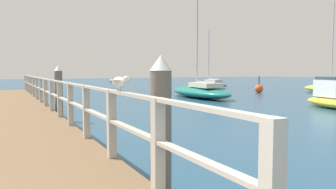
% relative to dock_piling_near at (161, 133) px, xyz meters
% --- Properties ---
extents(pier_deck, '(2.96, 24.53, 0.52)m').
position_rel_dock_piling_near_xyz_m(pier_deck, '(-1.78, 9.11, -0.77)').
color(pier_deck, brown).
rests_on(pier_deck, ground_plane).
extents(pier_railing, '(0.12, 23.05, 1.03)m').
position_rel_dock_piling_near_xyz_m(pier_railing, '(-0.38, 9.11, 0.13)').
color(pier_railing, '#B2ADA3').
rests_on(pier_railing, pier_deck).
extents(dock_piling_near, '(0.29, 0.29, 2.03)m').
position_rel_dock_piling_near_xyz_m(dock_piling_near, '(0.00, 0.00, 0.00)').
color(dock_piling_near, '#6B6056').
rests_on(dock_piling_near, ground_plane).
extents(dock_piling_far, '(0.29, 0.29, 2.03)m').
position_rel_dock_piling_near_xyz_m(dock_piling_far, '(0.00, 8.51, 0.00)').
color(dock_piling_far, '#6B6056').
rests_on(dock_piling_far, ground_plane).
extents(seagull_foreground, '(0.23, 0.47, 0.21)m').
position_rel_dock_piling_near_xyz_m(seagull_foreground, '(-0.38, 0.53, 0.66)').
color(seagull_foreground, white).
rests_on(seagull_foreground, pier_railing).
extents(boat_0, '(4.21, 7.28, 7.32)m').
position_rel_dock_piling_near_xyz_m(boat_0, '(21.97, 13.42, -0.61)').
color(boat_0, gold).
rests_on(boat_0, ground_plane).
extents(boat_2, '(2.92, 7.48, 9.28)m').
position_rel_dock_piling_near_xyz_m(boat_2, '(10.31, 15.20, -0.59)').
color(boat_2, '#197266').
rests_on(boat_2, ground_plane).
extents(boat_3, '(1.82, 5.63, 6.29)m').
position_rel_dock_piling_near_xyz_m(boat_3, '(18.85, 26.39, -0.66)').
color(boat_3, navy).
rests_on(boat_3, ground_plane).
extents(boat_4, '(2.43, 4.40, 1.54)m').
position_rel_dock_piling_near_xyz_m(boat_4, '(12.73, 6.66, -0.52)').
color(boat_4, gold).
rests_on(boat_4, ground_plane).
extents(channel_buoy, '(0.70, 0.70, 1.40)m').
position_rel_dock_piling_near_xyz_m(channel_buoy, '(17.35, 17.04, -0.67)').
color(channel_buoy, '#E54C19').
rests_on(channel_buoy, ground_plane).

